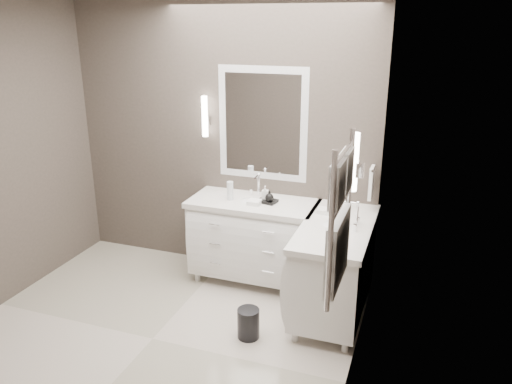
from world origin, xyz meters
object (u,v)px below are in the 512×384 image
(vanity_back, at_px, (253,236))
(towel_ladder, at_px, (339,225))
(waste_bin, at_px, (248,323))
(vanity_right, at_px, (335,263))

(vanity_back, height_order, towel_ladder, towel_ladder)
(towel_ladder, xyz_separation_m, waste_bin, (-0.81, 0.69, -1.26))
(towel_ladder, bearing_deg, vanity_back, 124.10)
(vanity_back, relative_size, waste_bin, 4.82)
(waste_bin, bearing_deg, vanity_right, 46.11)
(towel_ladder, height_order, waste_bin, towel_ladder)
(towel_ladder, bearing_deg, waste_bin, 139.54)
(waste_bin, bearing_deg, vanity_back, 107.24)
(towel_ladder, bearing_deg, vanity_right, 99.84)
(vanity_back, bearing_deg, towel_ladder, -55.90)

